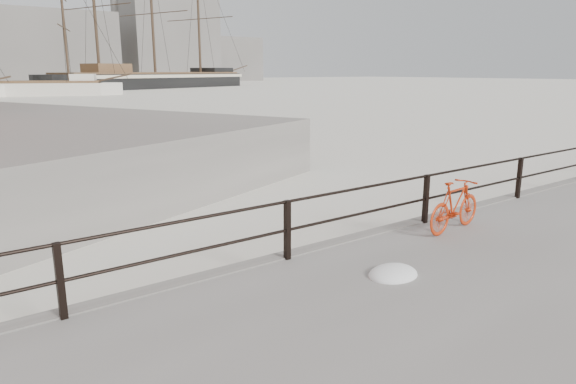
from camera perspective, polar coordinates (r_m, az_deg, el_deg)
ground at (r=13.89m, az=23.43°, el=-1.89°), size 400.00×400.00×0.00m
guardrail at (r=13.64m, az=24.30°, el=1.43°), size 28.00×0.10×1.00m
bicycle at (r=10.40m, az=18.06°, el=-1.45°), size 1.68×0.40×1.00m
barque_black at (r=105.52m, az=-14.42°, el=11.12°), size 59.08×36.50×32.06m
schooner_mid at (r=80.61m, az=-27.74°, el=9.46°), size 31.70×21.86×20.99m
industrial_west at (r=150.09m, az=-25.16°, el=14.29°), size 32.00×18.00×18.00m
industrial_mid at (r=165.85m, az=-13.31°, el=16.00°), size 26.00×20.00×24.00m
industrial_east at (r=180.52m, az=-6.97°, el=14.42°), size 20.00×16.00×14.00m
smokestack at (r=166.59m, az=-18.57°, el=19.13°), size 2.80×2.80×44.00m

